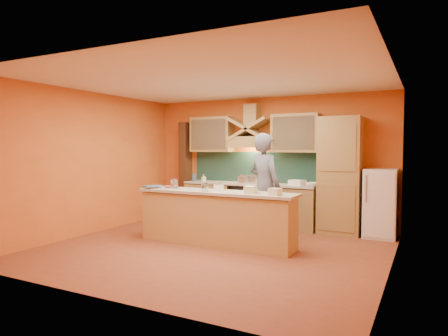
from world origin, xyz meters
The scene contains 36 objects.
floor centered at (0.00, 0.00, 0.00)m, with size 5.50×5.00×0.01m, color brown.
ceiling centered at (0.00, 0.00, 2.80)m, with size 5.50×5.00×0.01m, color white.
wall_back centered at (0.00, 2.50, 1.40)m, with size 5.50×0.02×2.80m, color orange.
wall_front centered at (0.00, -2.50, 1.40)m, with size 5.50×0.02×2.80m, color orange.
wall_left centered at (-2.75, 0.00, 1.40)m, with size 0.02×5.00×2.80m, color orange.
wall_right centered at (2.75, 0.00, 1.40)m, with size 0.02×5.00×2.80m, color orange.
base_cabinet_left centered at (-1.25, 2.20, 0.43)m, with size 1.10×0.60×0.86m, color #A7854C.
base_cabinet_right centered at (0.65, 2.20, 0.43)m, with size 1.10×0.60×0.86m, color #A7854C.
counter_top centered at (-0.30, 2.20, 0.90)m, with size 3.00×0.62×0.04m, color beige.
stove centered at (-0.30, 2.20, 0.45)m, with size 0.60×0.58×0.90m, color black.
backsplash centered at (-0.30, 2.48, 1.25)m, with size 3.00×0.03×0.70m, color #17342D.
range_hood centered at (-0.30, 2.25, 1.82)m, with size 0.92×0.50×0.24m, color #A7854C.
hood_chimney centered at (-0.30, 2.35, 2.40)m, with size 0.30×0.30×0.50m, color #A7854C.
upper_cabinet_left centered at (-1.30, 2.33, 2.00)m, with size 1.00×0.35×0.80m, color #A7854C.
upper_cabinet_right centered at (0.70, 2.33, 2.00)m, with size 1.00×0.35×0.80m, color #A7854C.
pantry_column centered at (1.65, 2.20, 1.15)m, with size 0.80×0.60×2.30m, color #A7854C.
fridge centered at (2.40, 2.20, 0.65)m, with size 0.58×0.60×1.30m, color white.
trim_column_left centered at (-2.05, 2.35, 1.15)m, with size 0.20×0.30×2.30m, color #472816.
island_body centered at (-0.10, 0.30, 0.44)m, with size 2.80×0.55×0.88m, color tan.
island_top centered at (-0.10, 0.30, 0.92)m, with size 2.90×0.62×0.05m, color beige.
person centered at (0.50, 1.09, 0.98)m, with size 0.72×0.47×1.97m, color slate.
pot_large centered at (-0.40, 2.10, 0.98)m, with size 0.24×0.24×0.16m, color silver.
pot_small centered at (-0.18, 2.19, 0.98)m, with size 0.20×0.20×0.15m, color silver.
soap_bottle_a centered at (-1.36, 2.04, 1.01)m, with size 0.08×0.08×0.17m, color white.
soap_bottle_b centered at (-1.63, 2.04, 1.03)m, with size 0.09×0.09×0.23m, color #315689.
bowl_back centered at (1.13, 2.07, 0.96)m, with size 0.26×0.26×0.08m, color white.
dish_rack centered at (0.77, 2.24, 0.97)m, with size 0.30×0.24×0.11m, color white.
book_lower centered at (-1.25, 0.40, 0.96)m, with size 0.21×0.28×0.03m, color #AD3E3E.
book_upper centered at (-1.48, 0.23, 0.98)m, with size 0.24×0.33×0.02m, color #3A5E80.
jar_large centered at (-0.96, 0.28, 1.03)m, with size 0.12×0.12×0.17m, color white.
jar_small centered at (-0.23, 0.13, 1.02)m, with size 0.12×0.12×0.15m, color silver.
kitchen_scale centered at (-0.12, 0.43, 1.00)m, with size 0.12×0.12×0.10m, color white.
mixing_bowl centered at (0.54, 0.36, 0.98)m, with size 0.25×0.25×0.06m, color white.
cloth centered at (0.60, 0.25, 0.95)m, with size 0.25×0.19×0.02m, color beige.
grocery_bag_a centered at (0.59, 0.22, 1.01)m, with size 0.19×0.15×0.12m, color beige.
grocery_bag_b centered at (1.04, 0.15, 1.00)m, with size 0.19×0.14×0.11m, color beige.
Camera 1 is at (3.19, -5.79, 1.71)m, focal length 32.00 mm.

